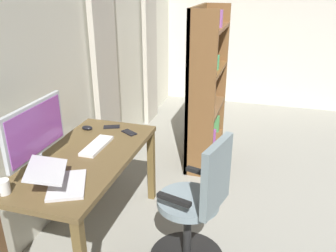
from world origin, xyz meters
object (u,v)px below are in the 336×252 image
at_px(laptop, 59,179).
at_px(bookshelf, 203,89).
at_px(cell_phone_by_monitor, 112,127).
at_px(computer_keyboard, 97,146).
at_px(computer_monitor, 35,132).
at_px(cell_phone_face_up, 129,133).
at_px(mug_coffee, 3,187).
at_px(desk, 86,167).
at_px(computer_mouse, 87,128).
at_px(office_chair, 196,211).

bearing_deg(laptop, bookshelf, 139.51).
xyz_separation_m(cell_phone_by_monitor, bookshelf, (-1.03, 0.63, 0.11)).
bearing_deg(computer_keyboard, computer_monitor, -32.85).
distance_m(computer_monitor, cell_phone_face_up, 0.85).
bearing_deg(cell_phone_face_up, mug_coffee, 10.84).
relative_size(computer_keyboard, cell_phone_face_up, 2.54).
bearing_deg(mug_coffee, cell_phone_by_monitor, 170.36).
bearing_deg(computer_monitor, mug_coffee, -0.74).
distance_m(desk, cell_phone_by_monitor, 0.57).
height_order(laptop, computer_mouse, laptop).
height_order(computer_monitor, computer_keyboard, computer_monitor).
bearing_deg(computer_monitor, desk, 135.09).
xyz_separation_m(cell_phone_by_monitor, cell_phone_face_up, (0.07, 0.20, 0.00)).
bearing_deg(computer_mouse, bookshelf, 144.51).
xyz_separation_m(laptop, bookshelf, (-2.02, 0.53, 0.06)).
xyz_separation_m(desk, laptop, (0.43, 0.06, 0.15)).
bearing_deg(bookshelf, desk, -20.47).
relative_size(computer_keyboard, mug_coffee, 3.05).
distance_m(cell_phone_by_monitor, cell_phone_face_up, 0.21).
xyz_separation_m(computer_keyboard, laptop, (0.59, 0.04, 0.04)).
bearing_deg(computer_mouse, computer_monitor, -0.45).
height_order(laptop, mug_coffee, laptop).
height_order(computer_keyboard, cell_phone_by_monitor, computer_keyboard).
height_order(desk, laptop, laptop).
xyz_separation_m(computer_monitor, cell_phone_face_up, (-0.71, 0.39, -0.26)).
bearing_deg(laptop, computer_monitor, -151.10).
xyz_separation_m(office_chair, computer_monitor, (0.14, -1.11, 0.52)).
height_order(cell_phone_face_up, mug_coffee, mug_coffee).
distance_m(office_chair, computer_keyboard, 0.94).
bearing_deg(laptop, computer_keyboard, 158.08).
bearing_deg(computer_mouse, cell_phone_face_up, 95.32).
relative_size(cell_phone_face_up, mug_coffee, 1.20).
relative_size(laptop, cell_phone_by_monitor, 3.13).
relative_size(desk, bookshelf, 0.80).
height_order(computer_monitor, bookshelf, bookshelf).
relative_size(computer_keyboard, computer_mouse, 3.66).
distance_m(computer_keyboard, mug_coffee, 0.79).
distance_m(computer_keyboard, laptop, 0.59).
distance_m(laptop, cell_phone_by_monitor, 0.99).
distance_m(desk, office_chair, 0.91).
height_order(laptop, cell_phone_face_up, laptop).
bearing_deg(bookshelf, cell_phone_by_monitor, -31.32).
distance_m(office_chair, laptop, 0.95).
relative_size(desk, mug_coffee, 11.60).
distance_m(computer_mouse, mug_coffee, 1.04).
bearing_deg(computer_monitor, bookshelf, 155.74).
height_order(desk, computer_keyboard, computer_keyboard).
bearing_deg(bookshelf, laptop, -14.74).
distance_m(laptop, computer_mouse, 0.92).
relative_size(computer_keyboard, cell_phone_by_monitor, 2.54).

